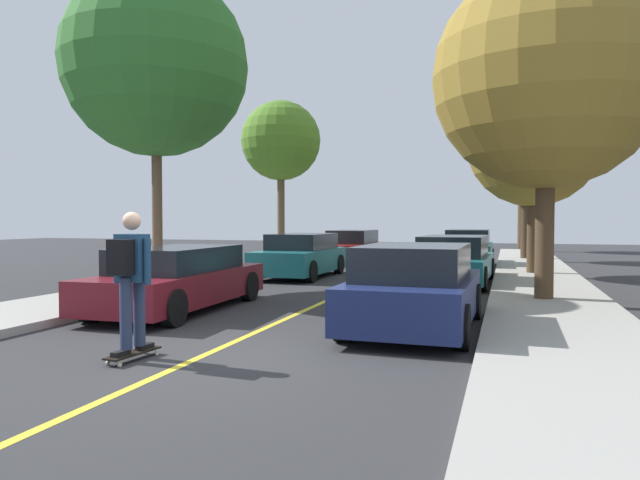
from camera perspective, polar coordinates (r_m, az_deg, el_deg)
name	(u,v)px	position (r m, az deg, el deg)	size (l,w,h in m)	color
ground	(199,358)	(7.82, -11.80, -11.25)	(80.00, 80.00, 0.00)	#2D2D30
sidewalk_right	(592,383)	(6.88, 25.17, -12.64)	(2.45, 56.00, 0.14)	#9E9B93
center_line	(303,311)	(11.40, -1.71, -7.01)	(0.12, 39.20, 0.01)	gold
parked_car_left_nearest	(179,279)	(11.78, -13.73, -3.73)	(1.99, 4.72, 1.26)	maroon
parked_car_left_near	(301,256)	(18.19, -1.90, -1.55)	(1.91, 4.28, 1.36)	#196066
parked_car_left_far	(352,247)	(24.25, 3.20, -0.67)	(1.95, 4.66, 1.36)	maroon
parked_car_right_nearest	(415,288)	(9.57, 9.35, -4.70)	(1.93, 4.04, 1.38)	navy
parked_car_right_near	(454,260)	(16.63, 13.03, -1.96)	(2.10, 4.72, 1.34)	#196066
parked_car_right_far	(468,249)	(22.78, 14.36, -0.84)	(1.84, 4.37, 1.42)	#196066
street_tree_left_nearest	(156,64)	(15.51, -15.84, 16.26)	(4.55, 4.55, 7.78)	brown
street_tree_left_near	(281,141)	(22.61, -3.87, 9.64)	(3.05, 3.05, 6.22)	brown
street_tree_right_nearest	(547,77)	(13.37, 21.38, 14.72)	(4.70, 4.70, 6.99)	#4C3823
street_tree_right_near	(533,141)	(19.47, 20.24, 9.12)	(4.11, 4.11, 6.18)	#4C3823
street_tree_right_far	(526,164)	(26.68, 19.61, 7.09)	(3.18, 3.18, 5.70)	#3D2D1E
street_tree_right_farthest	(522,158)	(35.34, 19.23, 7.58)	(3.68, 3.68, 7.04)	#4C3823
skateboard	(133,353)	(7.89, -17.89, -10.55)	(0.31, 0.86, 0.10)	black
skateboarder	(130,272)	(7.70, -18.14, -3.05)	(0.59, 0.71, 1.78)	black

